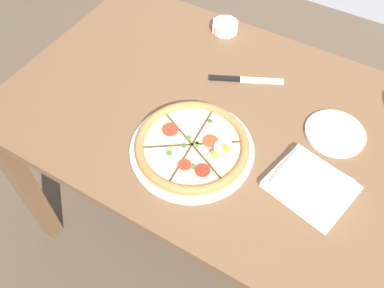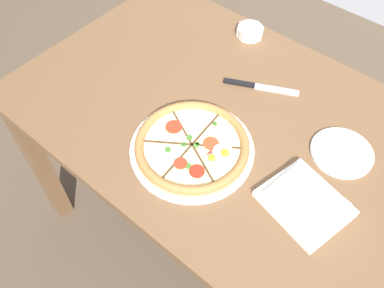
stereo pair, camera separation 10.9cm
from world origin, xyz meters
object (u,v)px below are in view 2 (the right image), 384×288
Objects in this scene: dining_table at (245,150)px; side_saucer at (342,153)px; pizza at (192,147)px; knife_main at (260,87)px; ramekin_bowl at (250,31)px; napkin_folded at (305,202)px.

side_saucer is at bearing 20.13° from dining_table.
side_saucer reaches higher than dining_table.
pizza is 0.32m from knife_main.
pizza is at bearing -71.81° from ramekin_bowl.
napkin_folded is at bearing -24.76° from dining_table.
napkin_folded is at bearing -43.19° from ramekin_bowl.
ramekin_bowl is (-0.17, 0.51, -0.00)m from pizza.
dining_table is 0.30m from napkin_folded.
dining_table is at bearing 66.35° from pizza.
dining_table is 0.20m from knife_main.
dining_table is 0.44m from ramekin_bowl.
pizza is at bearing -116.78° from knife_main.
side_saucer is (0.32, 0.25, -0.01)m from pizza.
pizza is 3.62× the size of ramekin_bowl.
pizza is (-0.07, -0.16, 0.12)m from dining_table.
napkin_folded is 1.37× the size of side_saucer.
ramekin_bowl is 0.43× the size of knife_main.
knife_main is at bearing 113.65° from dining_table.
ramekin_bowl is 0.55m from side_saucer.
napkin_folded is (0.25, -0.12, 0.12)m from dining_table.
knife_main is at bearing 89.32° from pizza.
side_saucer is at bearing 38.70° from pizza.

